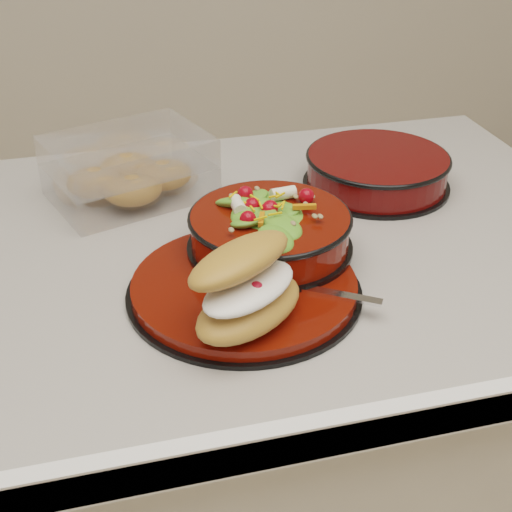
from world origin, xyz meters
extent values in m
cube|color=white|center=(0.00, 0.00, 0.43)|extent=(1.16, 0.66, 0.86)
cube|color=#ADA89F|center=(0.00, 0.00, 0.88)|extent=(1.24, 0.74, 0.04)
cube|color=white|center=(0.00, -0.36, 0.88)|extent=(1.24, 0.02, 0.05)
cylinder|color=black|center=(0.05, -0.13, 0.90)|extent=(0.29, 0.29, 0.01)
cylinder|color=#5E0C03|center=(0.05, -0.13, 0.91)|extent=(0.27, 0.27, 0.01)
torus|color=black|center=(0.06, -0.14, 0.92)|extent=(0.16, 0.16, 0.01)
cylinder|color=black|center=(0.10, -0.06, 0.92)|extent=(0.22, 0.22, 0.01)
cylinder|color=#5E0C03|center=(0.10, -0.06, 0.95)|extent=(0.20, 0.20, 0.04)
torus|color=black|center=(0.10, -0.06, 0.97)|extent=(0.21, 0.21, 0.01)
ellipsoid|color=#4C8B26|center=(0.10, -0.06, 0.96)|extent=(0.17, 0.17, 0.07)
sphere|color=#B5070E|center=(0.14, -0.06, 1.00)|extent=(0.02, 0.02, 0.02)
sphere|color=#B5070E|center=(0.12, -0.03, 1.00)|extent=(0.02, 0.02, 0.02)
sphere|color=#B5070E|center=(0.08, -0.03, 1.00)|extent=(0.02, 0.02, 0.02)
sphere|color=#B5070E|center=(0.06, -0.06, 1.00)|extent=(0.02, 0.02, 0.02)
sphere|color=#B5070E|center=(0.08, -0.10, 1.00)|extent=(0.02, 0.02, 0.02)
sphere|color=#B5070E|center=(0.12, -0.10, 1.00)|extent=(0.02, 0.02, 0.02)
cylinder|color=silver|center=(0.13, -0.03, 1.00)|extent=(0.03, 0.04, 0.02)
cylinder|color=silver|center=(0.06, -0.05, 1.00)|extent=(0.04, 0.03, 0.02)
cube|color=orange|center=(0.08, -0.09, 1.00)|extent=(0.03, 0.03, 0.01)
cube|color=orange|center=(0.14, -0.07, 1.00)|extent=(0.03, 0.02, 0.01)
ellipsoid|color=#BB8239|center=(0.04, -0.21, 0.94)|extent=(0.17, 0.15, 0.04)
ellipsoid|color=white|center=(0.04, -0.21, 0.97)|extent=(0.14, 0.13, 0.02)
ellipsoid|color=#BB8239|center=(0.04, -0.20, 0.99)|extent=(0.16, 0.14, 0.04)
sphere|color=#B30C1B|center=(0.01, -0.21, 0.97)|extent=(0.02, 0.02, 0.02)
sphere|color=#B30C1B|center=(0.04, -0.23, 0.97)|extent=(0.02, 0.02, 0.02)
sphere|color=#191947|center=(0.03, -0.21, 0.97)|extent=(0.01, 0.01, 0.01)
sphere|color=#191947|center=(0.05, -0.21, 0.97)|extent=(0.01, 0.01, 0.01)
sphere|color=#191947|center=(0.04, -0.22, 0.97)|extent=(0.01, 0.01, 0.01)
cube|color=silver|center=(0.14, -0.18, 0.92)|extent=(0.12, 0.09, 0.00)
cube|color=silver|center=(0.06, -0.13, 0.92)|extent=(0.05, 0.04, 0.00)
cube|color=white|center=(-0.06, 0.18, 0.93)|extent=(0.27, 0.23, 0.05)
cube|color=white|center=(-0.06, 0.18, 0.97)|extent=(0.27, 0.23, 0.04)
ellipsoid|color=#BB8239|center=(-0.11, 0.18, 0.93)|extent=(0.09, 0.07, 0.04)
ellipsoid|color=#BB8239|center=(0.00, 0.18, 0.93)|extent=(0.09, 0.07, 0.04)
ellipsoid|color=#BB8239|center=(-0.06, 0.22, 0.93)|extent=(0.09, 0.07, 0.04)
ellipsoid|color=#BB8239|center=(-0.06, 0.14, 0.93)|extent=(0.09, 0.07, 0.04)
cylinder|color=black|center=(0.32, 0.11, 0.90)|extent=(0.23, 0.23, 0.01)
cylinder|color=#4B0605|center=(0.32, 0.11, 0.93)|extent=(0.22, 0.22, 0.05)
torus|color=black|center=(0.32, 0.11, 0.95)|extent=(0.23, 0.23, 0.01)
camera|label=1|loc=(-0.12, -0.83, 1.39)|focal=50.00mm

